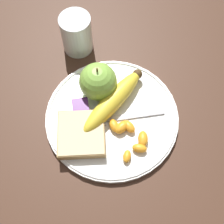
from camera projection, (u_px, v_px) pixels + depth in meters
ground_plane at (112, 118)px, 0.67m from camera, size 3.00×3.00×0.00m
plate at (112, 117)px, 0.66m from camera, size 0.28×0.28×0.01m
juice_glass at (77, 34)px, 0.71m from camera, size 0.07×0.07×0.10m
apple at (98, 82)px, 0.65m from camera, size 0.08×0.08×0.09m
banana at (114, 100)px, 0.66m from camera, size 0.15×0.16×0.04m
bread_slice at (81, 134)px, 0.63m from camera, size 0.11×0.11×0.02m
fork at (114, 118)px, 0.66m from camera, size 0.03×0.18×0.00m
jam_packet at (81, 109)px, 0.66m from camera, size 0.04×0.03×0.02m
orange_segment_0 at (115, 126)px, 0.64m from camera, size 0.03×0.02×0.02m
orange_segment_1 at (122, 127)px, 0.64m from camera, size 0.04×0.04×0.02m
orange_segment_2 at (127, 156)px, 0.61m from camera, size 0.03×0.02×0.01m
orange_segment_3 at (140, 148)px, 0.62m from camera, size 0.03×0.03×0.02m
orange_segment_4 at (143, 139)px, 0.63m from camera, size 0.04×0.03×0.02m
orange_segment_5 at (129, 126)px, 0.64m from camera, size 0.04×0.03×0.02m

